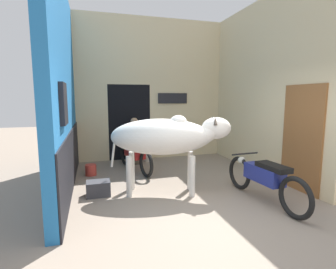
% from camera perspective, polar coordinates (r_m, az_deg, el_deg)
% --- Properties ---
extents(ground_plane, '(30.00, 30.00, 0.00)m').
position_cam_1_polar(ground_plane, '(4.20, 10.84, -18.22)').
color(ground_plane, gray).
extents(wall_left_shopfront, '(0.25, 4.42, 4.18)m').
position_cam_1_polar(wall_left_shopfront, '(5.57, -21.96, 9.22)').
color(wall_left_shopfront, '#236BAD').
rests_on(wall_left_shopfront, ground_plane).
extents(wall_back_with_doorway, '(4.40, 0.93, 4.18)m').
position_cam_1_polar(wall_back_with_doorway, '(8.16, -5.68, 7.10)').
color(wall_back_with_doorway, beige).
rests_on(wall_back_with_doorway, ground_plane).
extents(wall_right_with_door, '(0.22, 4.42, 4.18)m').
position_cam_1_polar(wall_right_with_door, '(6.83, 20.31, 9.28)').
color(wall_right_with_door, beige).
rests_on(wall_right_with_door, ground_plane).
extents(cow, '(2.35, 1.21, 1.52)m').
position_cam_1_polar(cow, '(4.99, -0.32, -0.53)').
color(cow, silver).
rests_on(cow, ground_plane).
extents(motorcycle_near, '(0.58, 2.10, 0.78)m').
position_cam_1_polar(motorcycle_near, '(4.99, 20.14, -8.77)').
color(motorcycle_near, black).
rests_on(motorcycle_near, ground_plane).
extents(motorcycle_far, '(0.70, 1.92, 0.76)m').
position_cam_1_polar(motorcycle_far, '(6.70, -7.27, -4.24)').
color(motorcycle_far, black).
rests_on(motorcycle_far, ground_plane).
extents(shopkeeper_seated, '(0.41, 0.34, 1.29)m').
position_cam_1_polar(shopkeeper_seated, '(7.41, -7.25, -1.07)').
color(shopkeeper_seated, brown).
rests_on(shopkeeper_seated, ground_plane).
extents(plastic_stool, '(0.34, 0.34, 0.47)m').
position_cam_1_polar(plastic_stool, '(7.71, -4.41, -3.97)').
color(plastic_stool, beige).
rests_on(plastic_stool, ground_plane).
extents(crate, '(0.44, 0.32, 0.28)m').
position_cam_1_polar(crate, '(5.24, -14.92, -11.27)').
color(crate, '#38383D').
rests_on(crate, ground_plane).
extents(bucket, '(0.26, 0.26, 0.26)m').
position_cam_1_polar(bucket, '(6.60, -16.45, -7.40)').
color(bucket, '#C63D33').
rests_on(bucket, ground_plane).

